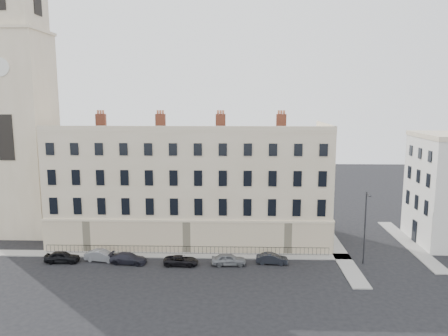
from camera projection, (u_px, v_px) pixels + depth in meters
The scene contains 14 objects.
ground at pixel (234, 272), 48.39m from camera, with size 160.00×160.00×0.00m, color black.
terrace at pixel (191, 184), 59.17m from camera, with size 36.22×12.22×17.00m.
church_tower at pixel (18, 101), 60.13m from camera, with size 8.00×8.13×44.00m.
pavement_terrace at pixel (154, 255), 53.63m from camera, with size 48.00×2.00×0.12m, color gray.
pavement_east_return at pixel (336, 248), 55.87m from camera, with size 2.00×24.00×0.12m, color gray.
pavement_adjacent at pixel (409, 244), 57.53m from camera, with size 2.00×20.00×0.12m, color gray.
railings at pixel (186, 250), 53.82m from camera, with size 35.00×0.04×0.96m.
car_a at pixel (62, 257), 51.19m from camera, with size 1.60×3.97×1.35m, color black.
car_b at pixel (102, 256), 51.64m from camera, with size 1.39×3.98×1.31m, color slate.
car_c at pixel (128, 258), 50.87m from camera, with size 1.75×4.31×1.25m, color #20202A.
car_d at pixel (181, 261), 50.37m from camera, with size 1.84×3.98×1.11m, color black.
car_e at pixel (229, 259), 50.36m from camera, with size 1.61×4.01×1.37m, color slate.
car_f at pixel (272, 259), 50.81m from camera, with size 1.29×3.69×1.21m, color black.
streetlamp at pixel (365, 224), 50.10m from camera, with size 0.35×1.86×8.58m.
Camera 1 is at (0.29, -45.90, 19.24)m, focal length 35.00 mm.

